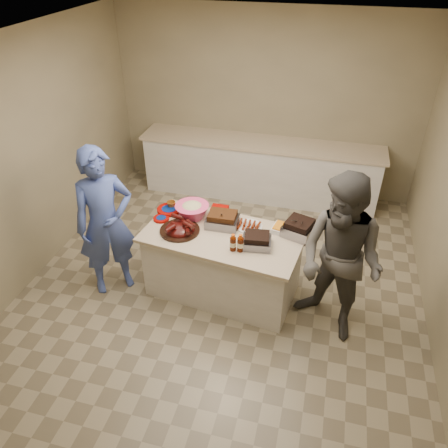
% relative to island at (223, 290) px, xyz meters
% --- Properties ---
extents(room, '(4.50, 5.00, 2.70)m').
position_rel_island_xyz_m(room, '(-0.01, 0.07, 0.00)').
color(room, gray).
rests_on(room, ground).
extents(back_counter, '(3.60, 0.64, 0.90)m').
position_rel_island_xyz_m(back_counter, '(-0.01, 2.27, 0.45)').
color(back_counter, silver).
rests_on(back_counter, ground).
extents(island, '(1.78, 1.10, 0.80)m').
position_rel_island_xyz_m(island, '(0.00, 0.00, 0.00)').
color(island, silver).
rests_on(island, ground).
extents(rib_platter, '(0.54, 0.54, 0.17)m').
position_rel_island_xyz_m(rib_platter, '(-0.46, -0.06, 0.80)').
color(rib_platter, '#460B09').
rests_on(rib_platter, island).
extents(pulled_pork_tray, '(0.35, 0.27, 0.10)m').
position_rel_island_xyz_m(pulled_pork_tray, '(-0.04, 0.16, 0.80)').
color(pulled_pork_tray, '#47230F').
rests_on(pulled_pork_tray, island).
extents(brisket_tray, '(0.32, 0.28, 0.09)m').
position_rel_island_xyz_m(brisket_tray, '(0.39, -0.11, 0.80)').
color(brisket_tray, black).
rests_on(brisket_tray, island).
extents(roasting_pan, '(0.38, 0.38, 0.12)m').
position_rel_island_xyz_m(roasting_pan, '(0.78, 0.20, 0.80)').
color(roasting_pan, gray).
rests_on(roasting_pan, island).
extents(coleslaw_bowl, '(0.43, 0.43, 0.26)m').
position_rel_island_xyz_m(coleslaw_bowl, '(-0.42, 0.24, 0.80)').
color(coleslaw_bowl, '#F6497D').
rests_on(coleslaw_bowl, island).
extents(sausage_plate, '(0.31, 0.31, 0.05)m').
position_rel_island_xyz_m(sausage_plate, '(0.24, 0.21, 0.80)').
color(sausage_plate, silver).
rests_on(sausage_plate, island).
extents(mac_cheese_dish, '(0.31, 0.25, 0.07)m').
position_rel_island_xyz_m(mac_cheese_dish, '(0.64, 0.21, 0.80)').
color(mac_cheese_dish, orange).
rests_on(mac_cheese_dish, island).
extents(bbq_bottle_a, '(0.07, 0.07, 0.19)m').
position_rel_island_xyz_m(bbq_bottle_a, '(0.17, -0.24, 0.80)').
color(bbq_bottle_a, '#3E1102').
rests_on(bbq_bottle_a, island).
extents(bbq_bottle_b, '(0.07, 0.07, 0.20)m').
position_rel_island_xyz_m(bbq_bottle_b, '(0.24, -0.23, 0.80)').
color(bbq_bottle_b, '#3E1102').
rests_on(bbq_bottle_b, island).
extents(mustard_bottle, '(0.05, 0.05, 0.13)m').
position_rel_island_xyz_m(mustard_bottle, '(-0.10, 0.09, 0.80)').
color(mustard_bottle, yellow).
rests_on(mustard_bottle, island).
extents(sauce_bowl, '(0.13, 0.06, 0.13)m').
position_rel_island_xyz_m(sauce_bowl, '(0.05, 0.12, 0.80)').
color(sauce_bowl, silver).
rests_on(sauce_bowl, island).
extents(plate_stack_large, '(0.31, 0.31, 0.03)m').
position_rel_island_xyz_m(plate_stack_large, '(-0.71, 0.29, 0.80)').
color(plate_stack_large, '#890400').
rests_on(plate_stack_large, island).
extents(plate_stack_small, '(0.20, 0.20, 0.02)m').
position_rel_island_xyz_m(plate_stack_small, '(-0.74, 0.10, 0.80)').
color(plate_stack_small, '#890400').
rests_on(plate_stack_small, island).
extents(plastic_cup, '(0.11, 0.11, 0.10)m').
position_rel_island_xyz_m(plastic_cup, '(-0.71, 0.35, 0.80)').
color(plastic_cup, brown).
rests_on(plastic_cup, island).
extents(basket_stack, '(0.19, 0.14, 0.09)m').
position_rel_island_xyz_m(basket_stack, '(-0.13, 0.37, 0.80)').
color(basket_stack, '#890400').
rests_on(basket_stack, island).
extents(guest_blue, '(1.61, 1.75, 0.42)m').
position_rel_island_xyz_m(guest_blue, '(-1.25, -0.22, 0.00)').
color(guest_blue, '#4459A8').
rests_on(guest_blue, ground).
extents(guest_gray, '(1.72, 1.97, 0.68)m').
position_rel_island_xyz_m(guest_gray, '(1.22, -0.27, 0.00)').
color(guest_gray, '#54504B').
rests_on(guest_gray, ground).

